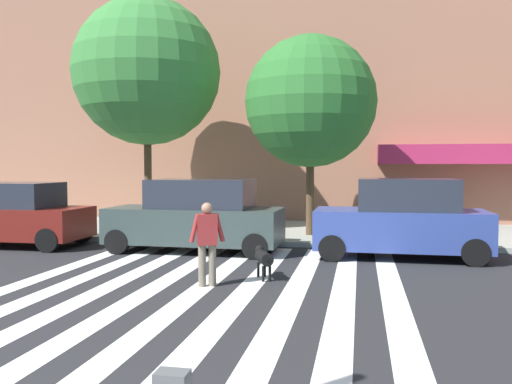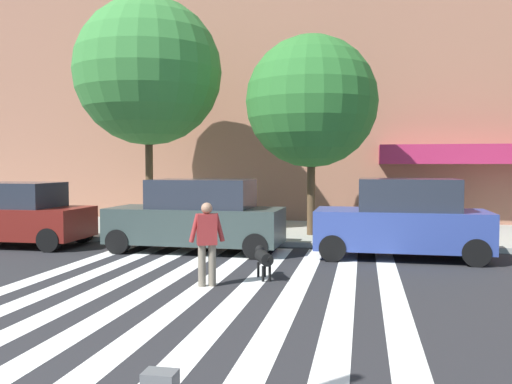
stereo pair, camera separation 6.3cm
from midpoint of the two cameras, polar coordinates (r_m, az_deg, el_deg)
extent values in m
plane|color=#232326|center=(9.93, -10.91, -10.99)|extent=(160.00, 160.00, 0.00)
cube|color=gray|center=(18.86, -0.19, -4.11)|extent=(80.00, 6.00, 0.15)
cube|color=silver|center=(11.38, -25.36, -9.41)|extent=(0.45, 12.25, 0.01)
cube|color=silver|center=(10.88, -21.47, -9.89)|extent=(0.45, 12.25, 0.01)
cube|color=silver|center=(10.43, -17.22, -10.37)|extent=(0.45, 12.25, 0.01)
cube|color=silver|center=(10.05, -12.61, -10.82)|extent=(0.45, 12.25, 0.01)
cube|color=silver|center=(9.73, -7.65, -11.23)|extent=(0.45, 12.25, 0.01)
cube|color=silver|center=(9.49, -2.39, -11.57)|extent=(0.45, 12.25, 0.01)
cube|color=silver|center=(9.33, 3.11, -11.82)|extent=(0.45, 12.25, 0.01)
cube|color=silver|center=(9.26, 8.76, -11.97)|extent=(0.45, 12.25, 0.01)
cube|color=silver|center=(9.27, 14.45, -12.01)|extent=(0.45, 12.25, 0.01)
cube|color=#A9244F|center=(21.07, 20.50, 3.73)|extent=(5.79, 1.60, 0.70)
cube|color=maroon|center=(17.44, -24.51, -2.91)|extent=(4.47, 2.01, 0.88)
cube|color=#232833|center=(17.28, -24.08, -0.28)|extent=(2.33, 1.75, 0.72)
cylinder|color=black|center=(15.77, -21.15, -4.75)|extent=(0.66, 0.23, 0.66)
cylinder|color=black|center=(17.33, -18.01, -4.03)|extent=(0.66, 0.23, 0.66)
cube|color=#2F3B39|center=(14.91, -6.59, -3.48)|extent=(4.76, 1.95, 0.95)
cube|color=#232833|center=(14.78, -5.92, -0.18)|extent=(2.75, 1.68, 0.78)
cylinder|color=black|center=(14.92, -14.50, -5.08)|extent=(0.67, 0.24, 0.66)
cylinder|color=black|center=(16.41, -11.86, -4.33)|extent=(0.67, 0.24, 0.66)
cylinder|color=black|center=(13.65, -0.22, -5.72)|extent=(0.67, 0.24, 0.66)
cylinder|color=black|center=(15.27, 1.16, -4.80)|extent=(0.67, 0.24, 0.66)
cube|color=navy|center=(14.26, 14.77, -3.80)|extent=(4.29, 1.89, 0.97)
cube|color=#232833|center=(14.19, 15.51, -0.25)|extent=(2.43, 1.65, 0.80)
cylinder|color=black|center=(13.47, 7.87, -5.86)|extent=(0.66, 0.23, 0.66)
cylinder|color=black|center=(15.14, 8.27, -4.90)|extent=(0.66, 0.23, 0.66)
cylinder|color=black|center=(13.68, 21.94, -5.92)|extent=(0.66, 0.23, 0.66)
cylinder|color=black|center=(15.33, 20.79, -4.96)|extent=(0.66, 0.23, 0.66)
cylinder|color=#4C3823|center=(18.90, -11.39, 2.17)|extent=(0.26, 0.26, 4.01)
sphere|color=#337533|center=(19.16, -11.49, 12.30)|extent=(4.98, 4.98, 4.98)
cylinder|color=#4C3823|center=(17.23, 5.60, 0.58)|extent=(0.25, 0.25, 3.07)
sphere|color=#286628|center=(17.33, 5.64, 9.44)|extent=(4.14, 4.14, 4.14)
cylinder|color=#6B6051|center=(10.68, -5.86, -7.72)|extent=(0.20, 0.20, 0.82)
cylinder|color=#6B6051|center=(10.70, -4.78, -7.69)|extent=(0.20, 0.20, 0.82)
cube|color=maroon|center=(10.58, -5.34, -3.93)|extent=(0.44, 0.37, 0.60)
cylinder|color=maroon|center=(10.55, -6.63, -3.79)|extent=(0.24, 0.17, 0.57)
cylinder|color=maroon|center=(10.61, -4.05, -3.74)|extent=(0.24, 0.17, 0.57)
sphere|color=#936B51|center=(10.54, -5.35, -1.71)|extent=(0.29, 0.29, 0.22)
cylinder|color=black|center=(11.28, 0.68, -6.93)|extent=(0.49, 0.70, 0.26)
sphere|color=black|center=(11.66, 0.23, -6.11)|extent=(0.26, 0.26, 0.20)
cylinder|color=black|center=(10.87, 1.19, -7.04)|extent=(0.13, 0.23, 0.16)
cylinder|color=black|center=(11.54, 0.08, -8.17)|extent=(0.07, 0.07, 0.32)
cylinder|color=black|center=(11.57, 0.77, -8.14)|extent=(0.07, 0.07, 0.32)
cylinder|color=black|center=(11.10, 0.59, -8.61)|extent=(0.07, 0.07, 0.32)
cylinder|color=black|center=(11.14, 1.30, -8.58)|extent=(0.07, 0.07, 0.32)
camera|label=1|loc=(0.03, -90.16, -0.01)|focal=38.03mm
camera|label=2|loc=(0.03, 89.84, 0.01)|focal=38.03mm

